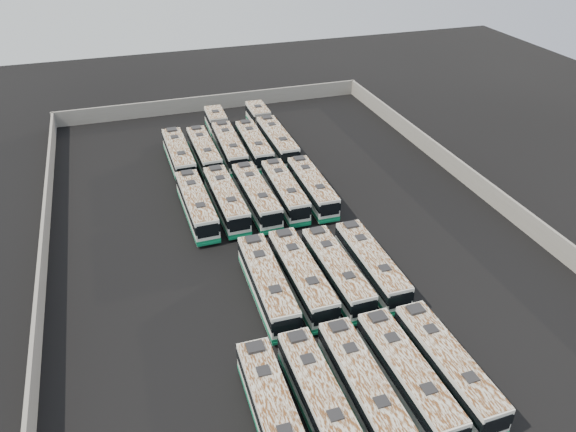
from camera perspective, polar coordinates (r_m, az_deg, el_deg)
The scene contains 21 objects.
ground at distance 54.16m, azimuth 0.26°, elevation -2.27°, with size 140.00×140.00×0.00m, color black.
perimeter_wall at distance 53.56m, azimuth 0.26°, elevation -1.30°, with size 45.20×73.20×2.20m.
bus_front_far_left at distance 36.82m, azimuth -1.45°, elevation -19.42°, with size 2.45×10.84×3.04m.
bus_front_left at distance 37.55m, azimuth 3.28°, elevation -18.14°, with size 2.36×10.78×3.03m.
bus_front_center at distance 38.44m, azimuth 7.70°, elevation -16.89°, with size 2.31×10.83×3.05m.
bus_front_right at distance 39.58m, azimuth 12.01°, elevation -15.61°, with size 2.54×10.92×3.06m.
bus_front_far_right at distance 40.87m, azimuth 15.85°, elevation -14.43°, with size 2.52×10.79×3.03m.
bus_midfront_left at distance 45.89m, azimuth -2.13°, elevation -6.93°, with size 2.56×11.20×3.14m.
bus_midfront_center at distance 46.69m, azimuth 1.38°, elevation -6.15°, with size 2.45×11.16×3.14m.
bus_midfront_right at distance 47.47m, azimuth 4.96°, elevation -5.65°, with size 2.46×10.76×3.02m.
bus_midfront_far_right at distance 48.62m, azimuth 8.43°, elevation -4.90°, with size 2.28×10.69×3.01m.
bus_midback_far_left at distance 57.11m, azimuth -9.27°, elevation 1.10°, with size 2.53×11.11×3.12m.
bus_midback_left at distance 57.67m, azimuth -6.30°, elevation 1.66°, with size 2.52×11.10×3.12m.
bus_midback_center at distance 58.11m, azimuth -3.25°, elevation 2.06°, with size 2.52×11.10×3.11m.
bus_midback_right at distance 59.04m, azimuth -0.33°, elevation 2.56°, with size 2.43×10.73×3.01m.
bus_midback_far_right at distance 59.80m, azimuth 2.47°, elevation 2.94°, with size 2.44×10.73×3.01m.
bus_back_far_left at distance 67.96m, azimuth -11.03°, elevation 6.09°, with size 2.47×11.07×3.11m.
bus_back_left at distance 68.39m, azimuth -8.51°, elevation 6.46°, with size 2.40×10.69×3.00m.
bus_back_center at distance 71.66m, azimuth -6.43°, elevation 7.86°, with size 2.75×17.18×3.10m.
bus_back_right at distance 69.39m, azimuth -3.46°, elevation 7.16°, with size 2.54×10.86×3.05m.
bus_back_far_right at distance 72.96m, azimuth -1.78°, elevation 8.50°, with size 2.46×17.27×3.13m.
Camera 1 is at (-14.16, -42.70, 30.15)m, focal length 35.00 mm.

